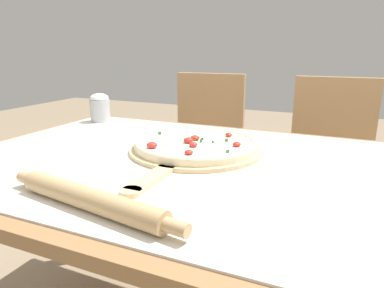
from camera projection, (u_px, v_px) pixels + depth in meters
dining_table at (194, 193)px, 0.99m from camera, size 1.45×0.95×0.72m
towel_cloth at (194, 162)px, 0.96m from camera, size 1.37×0.87×0.00m
pizza_peel at (194, 151)px, 1.04m from camera, size 0.41×0.59×0.01m
pizza at (196, 143)px, 1.05m from camera, size 0.38×0.38×0.04m
rolling_pin at (90, 199)px, 0.66m from camera, size 0.45×0.10×0.05m
chair_left at (205, 145)px, 1.86m from camera, size 0.42×0.42×0.90m
chair_right at (329, 159)px, 1.62m from camera, size 0.40×0.40×0.90m
flour_cup at (100, 107)px, 1.47m from camera, size 0.08×0.08×0.12m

